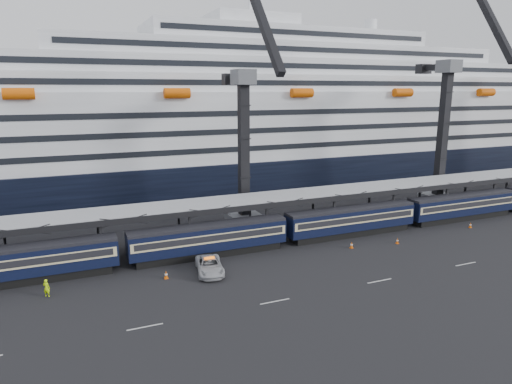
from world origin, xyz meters
TOP-DOWN VIEW (x-y plane):
  - ground at (0.00, 0.00)m, footprint 260.00×260.00m
  - train at (-4.65, 10.00)m, footprint 133.05×3.00m
  - canopy at (0.00, 14.00)m, footprint 130.00×6.25m
  - cruise_ship at (-1.08, 45.99)m, footprint 214.09×28.84m
  - crane_dark_near at (-20.00, 18.59)m, footprint 4.50×17.75m
  - crane_dark_mid at (15.00, 17.59)m, footprint 4.50×18.24m
  - pickup_truck at (-29.56, 4.97)m, footprint 3.69×6.22m
  - worker at (-45.63, 5.50)m, footprint 0.77×0.69m
  - traffic_cone_b at (-34.23, 5.29)m, footprint 0.43×0.43m
  - traffic_cone_c at (-4.44, 4.73)m, footprint 0.38×0.38m
  - traffic_cone_d at (-10.87, 5.58)m, footprint 0.43×0.43m
  - traffic_cone_e at (9.83, 6.17)m, footprint 0.40×0.40m

SIDE VIEW (x-z plane):
  - ground at x=0.00m, z-range 0.00..0.00m
  - traffic_cone_c at x=-4.44m, z-range 0.00..0.76m
  - traffic_cone_e at x=9.83m, z-range -0.01..0.80m
  - traffic_cone_d at x=-10.87m, z-range -0.01..0.85m
  - traffic_cone_b at x=-34.23m, z-range -0.01..0.86m
  - pickup_truck at x=-29.56m, z-range 0.00..1.62m
  - worker at x=-45.63m, z-range 0.00..1.76m
  - train at x=-4.65m, z-range 0.18..4.23m
  - canopy at x=0.00m, z-range 2.49..8.01m
  - crane_dark_near at x=-20.00m, z-range -5.61..29.47m
  - cruise_ship at x=-1.08m, z-range -4.66..29.34m
  - crane_dark_mid at x=15.00m, z-range -6.46..33.18m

